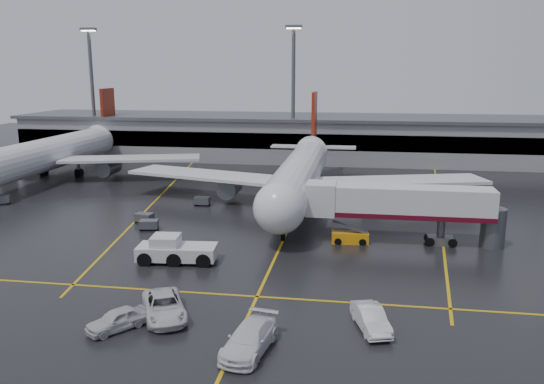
# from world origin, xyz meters

# --- Properties ---
(ground) EXTENTS (220.00, 220.00, 0.00)m
(ground) POSITION_xyz_m (0.00, 0.00, 0.00)
(ground) COLOR black
(ground) RESTS_ON ground
(apron_line_centre) EXTENTS (0.25, 90.00, 0.02)m
(apron_line_centre) POSITION_xyz_m (0.00, 0.00, 0.01)
(apron_line_centre) COLOR gold
(apron_line_centre) RESTS_ON ground
(apron_line_stop) EXTENTS (60.00, 0.25, 0.02)m
(apron_line_stop) POSITION_xyz_m (0.00, -22.00, 0.01)
(apron_line_stop) COLOR gold
(apron_line_stop) RESTS_ON ground
(apron_line_left) EXTENTS (9.99, 69.35, 0.02)m
(apron_line_left) POSITION_xyz_m (-20.00, 10.00, 0.01)
(apron_line_left) COLOR gold
(apron_line_left) RESTS_ON ground
(apron_line_right) EXTENTS (7.57, 69.64, 0.02)m
(apron_line_right) POSITION_xyz_m (18.00, 10.00, 0.01)
(apron_line_right) COLOR gold
(apron_line_right) RESTS_ON ground
(terminal) EXTENTS (122.00, 19.00, 8.60)m
(terminal) POSITION_xyz_m (0.00, 47.93, 4.32)
(terminal) COLOR gray
(terminal) RESTS_ON ground
(light_mast_left) EXTENTS (3.00, 1.20, 25.45)m
(light_mast_left) POSITION_xyz_m (-45.00, 42.00, 14.47)
(light_mast_left) COLOR #595B60
(light_mast_left) RESTS_ON ground
(light_mast_mid) EXTENTS (3.00, 1.20, 25.45)m
(light_mast_mid) POSITION_xyz_m (-5.00, 42.00, 14.47)
(light_mast_mid) COLOR #595B60
(light_mast_mid) RESTS_ON ground
(main_airliner) EXTENTS (48.80, 45.60, 14.10)m
(main_airliner) POSITION_xyz_m (0.00, 9.70, 4.21)
(main_airliner) COLOR silver
(main_airliner) RESTS_ON ground
(second_airliner) EXTENTS (48.80, 45.60, 14.10)m
(second_airliner) POSITION_xyz_m (-42.00, 21.70, 4.21)
(second_airliner) COLOR silver
(second_airliner) RESTS_ON ground
(jet_bridge) EXTENTS (19.90, 3.40, 6.05)m
(jet_bridge) POSITION_xyz_m (11.87, -6.00, 3.93)
(jet_bridge) COLOR silver
(jet_bridge) RESTS_ON ground
(pushback_tractor) EXTENTS (7.49, 3.73, 2.59)m
(pushback_tractor) POSITION_xyz_m (-9.02, -15.14, 1.03)
(pushback_tractor) COLOR silver
(pushback_tractor) RESTS_ON ground
(belt_loader) EXTENTS (3.82, 1.96, 2.36)m
(belt_loader) POSITION_xyz_m (6.90, -6.80, 0.58)
(belt_loader) COLOR orange
(belt_loader) RESTS_ON ground
(service_van_a) EXTENTS (5.13, 6.58, 1.66)m
(service_van_a) POSITION_xyz_m (-5.90, -26.67, 0.83)
(service_van_a) COLOR silver
(service_van_a) RESTS_ON ground
(service_van_b) EXTENTS (3.34, 6.18, 1.70)m
(service_van_b) POSITION_xyz_m (1.11, -30.53, 0.85)
(service_van_b) COLOR white
(service_van_b) RESTS_ON ground
(service_van_c) EXTENTS (2.98, 5.05, 1.57)m
(service_van_c) POSITION_xyz_m (8.71, -26.21, 0.79)
(service_van_c) COLOR silver
(service_van_c) RESTS_ON ground
(service_van_d) EXTENTS (4.05, 4.46, 1.47)m
(service_van_d) POSITION_xyz_m (-8.40, -29.00, 0.74)
(service_van_d) COLOR silver
(service_van_d) RESTS_ON ground
(baggage_cart_a) EXTENTS (2.21, 1.66, 1.12)m
(baggage_cart_a) POSITION_xyz_m (-15.30, -5.54, 0.63)
(baggage_cart_a) COLOR #595B60
(baggage_cart_a) RESTS_ON ground
(baggage_cart_b) EXTENTS (2.19, 1.62, 1.12)m
(baggage_cart_b) POSITION_xyz_m (-16.96, -2.78, 0.63)
(baggage_cart_b) COLOR #595B60
(baggage_cart_b) RESTS_ON ground
(baggage_cart_c) EXTENTS (2.08, 1.43, 1.12)m
(baggage_cart_c) POSITION_xyz_m (-12.68, 6.45, 0.63)
(baggage_cart_c) COLOR #595B60
(baggage_cart_c) RESTS_ON ground
(baggage_cart_e) EXTENTS (2.37, 2.07, 1.12)m
(baggage_cart_e) POSITION_xyz_m (-39.18, 2.96, 0.63)
(baggage_cart_e) COLOR #595B60
(baggage_cart_e) RESTS_ON ground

